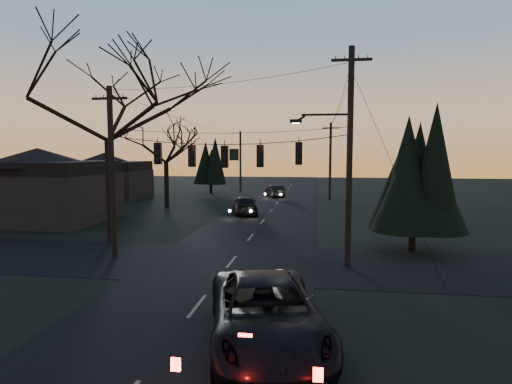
# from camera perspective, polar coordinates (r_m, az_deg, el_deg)

# --- Properties ---
(ground_plane) EXTENTS (160.00, 160.00, 0.00)m
(ground_plane) POSITION_cam_1_polar(r_m,az_deg,el_deg) (11.93, -13.50, -21.27)
(ground_plane) COLOR black
(main_road) EXTENTS (8.00, 120.00, 0.02)m
(main_road) POSITION_cam_1_polar(r_m,az_deg,el_deg) (30.62, 0.41, -4.58)
(main_road) COLOR black
(main_road) RESTS_ON ground
(cross_road) EXTENTS (60.00, 7.00, 0.02)m
(cross_road) POSITION_cam_1_polar(r_m,az_deg,el_deg) (20.97, -3.29, -9.29)
(cross_road) COLOR black
(cross_road) RESTS_ON ground
(utility_pole_right) EXTENTS (5.00, 0.30, 10.00)m
(utility_pole_right) POSITION_cam_1_polar(r_m,az_deg,el_deg) (20.64, 12.08, -9.67)
(utility_pole_right) COLOR black
(utility_pole_right) RESTS_ON ground
(utility_pole_left) EXTENTS (1.80, 0.30, 8.50)m
(utility_pole_left) POSITION_cam_1_polar(r_m,az_deg,el_deg) (22.90, -18.34, -8.32)
(utility_pole_left) COLOR black
(utility_pole_left) RESTS_ON ground
(utility_pole_far_r) EXTENTS (1.80, 0.30, 8.50)m
(utility_pole_far_r) POSITION_cam_1_polar(r_m,az_deg,el_deg) (48.20, 9.79, -1.01)
(utility_pole_far_r) COLOR black
(utility_pole_far_r) RESTS_ON ground
(utility_pole_far_l) EXTENTS (0.30, 0.30, 8.00)m
(utility_pole_far_l) POSITION_cam_1_polar(r_m,az_deg,el_deg) (57.03, -2.08, 0.05)
(utility_pole_far_l) COLOR black
(utility_pole_far_l) RESTS_ON ground
(span_signal_assembly) EXTENTS (11.50, 0.44, 1.68)m
(span_signal_assembly) POSITION_cam_1_polar(r_m,az_deg,el_deg) (20.34, -4.04, 4.95)
(span_signal_assembly) COLOR black
(span_signal_assembly) RESTS_ON ground
(bare_tree_left) EXTENTS (9.79, 9.79, 11.92)m
(bare_tree_left) POSITION_cam_1_polar(r_m,az_deg,el_deg) (26.54, -19.26, 11.62)
(bare_tree_left) COLOR black
(bare_tree_left) RESTS_ON ground
(evergreen_right) EXTENTS (3.92, 3.92, 7.25)m
(evergreen_right) POSITION_cam_1_polar(r_m,az_deg,el_deg) (24.12, 20.37, 2.44)
(evergreen_right) COLOR black
(evergreen_right) RESTS_ON ground
(bare_tree_dist) EXTENTS (6.48, 6.48, 8.59)m
(bare_tree_dist) POSITION_cam_1_polar(r_m,az_deg,el_deg) (41.29, -11.94, 6.23)
(bare_tree_dist) COLOR black
(bare_tree_dist) RESTS_ON ground
(evergreen_dist) EXTENTS (3.33, 3.33, 6.62)m
(evergreen_dist) POSITION_cam_1_polar(r_m,az_deg,el_deg) (55.07, -6.06, 3.90)
(evergreen_dist) COLOR black
(evergreen_dist) RESTS_ON ground
(house_left_near) EXTENTS (10.00, 8.00, 5.60)m
(house_left_near) POSITION_cam_1_polar(r_m,az_deg,el_deg) (36.63, -26.98, 0.87)
(house_left_near) COLOR black
(house_left_near) RESTS_ON ground
(house_left_far) EXTENTS (9.00, 7.00, 5.20)m
(house_left_far) POSITION_cam_1_polar(r_m,az_deg,el_deg) (51.87, -19.54, 2.09)
(house_left_far) COLOR black
(house_left_far) RESTS_ON ground
(suv_near) EXTENTS (4.37, 6.97, 1.79)m
(suv_near) POSITION_cam_1_polar(r_m,az_deg,el_deg) (12.19, 1.33, -15.90)
(suv_near) COLOR black
(suv_near) RESTS_ON ground
(sedan_oncoming_a) EXTENTS (2.96, 5.05, 1.61)m
(sedan_oncoming_a) POSITION_cam_1_polar(r_m,az_deg,el_deg) (36.30, -1.45, -1.74)
(sedan_oncoming_a) COLOR black
(sedan_oncoming_a) RESTS_ON ground
(sedan_oncoming_b) EXTENTS (2.84, 4.46, 1.39)m
(sedan_oncoming_b) POSITION_cam_1_polar(r_m,az_deg,el_deg) (50.18, 2.53, 0.11)
(sedan_oncoming_b) COLOR black
(sedan_oncoming_b) RESTS_ON ground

